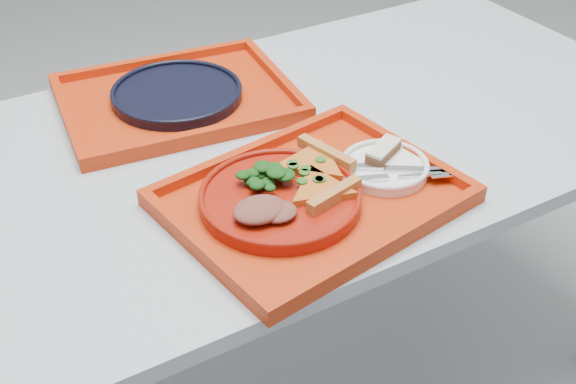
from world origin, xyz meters
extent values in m
cube|color=#A7B0BB|center=(0.00, 0.00, 0.73)|extent=(1.60, 0.80, 0.03)
cylinder|color=gray|center=(0.72, 0.32, 0.36)|extent=(0.05, 0.05, 0.72)
cube|color=#B52909|center=(-0.07, -0.21, 0.76)|extent=(0.50, 0.41, 0.01)
cube|color=#B52909|center=(-0.13, 0.21, 0.76)|extent=(0.49, 0.40, 0.01)
cylinder|color=maroon|center=(-0.12, -0.20, 0.77)|extent=(0.26, 0.26, 0.02)
cylinder|color=white|center=(0.08, -0.21, 0.77)|extent=(0.15, 0.15, 0.01)
cylinder|color=black|center=(-0.13, 0.21, 0.77)|extent=(0.26, 0.26, 0.02)
ellipsoid|color=black|center=(-0.14, -0.16, 0.80)|extent=(0.08, 0.07, 0.04)
ellipsoid|color=brown|center=(-0.18, -0.23, 0.79)|extent=(0.08, 0.07, 0.03)
cube|color=#522D1B|center=(0.09, -0.19, 0.78)|extent=(0.08, 0.06, 0.02)
cube|color=beige|center=(0.09, -0.19, 0.79)|extent=(0.08, 0.06, 0.01)
cube|color=silver|center=(0.08, -0.23, 0.78)|extent=(0.16, 0.11, 0.01)
cube|color=silver|center=(0.07, -0.25, 0.78)|extent=(0.18, 0.09, 0.01)
camera|label=1|loc=(-0.58, -1.01, 1.46)|focal=45.00mm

